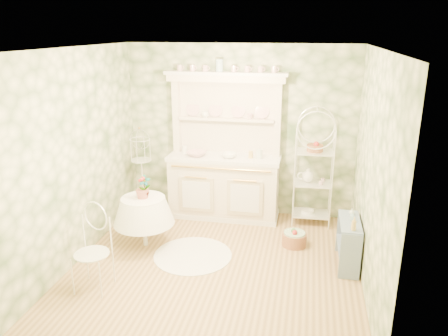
% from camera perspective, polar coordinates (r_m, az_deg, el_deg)
% --- Properties ---
extents(floor, '(3.60, 3.60, 0.00)m').
position_cam_1_polar(floor, '(5.79, -0.98, -12.43)').
color(floor, tan).
rests_on(floor, ground).
extents(ceiling, '(3.60, 3.60, 0.00)m').
position_cam_1_polar(ceiling, '(5.00, -1.15, 15.36)').
color(ceiling, white).
rests_on(ceiling, floor).
extents(wall_left, '(3.60, 3.60, 0.00)m').
position_cam_1_polar(wall_left, '(5.87, -18.50, 1.43)').
color(wall_left, beige).
rests_on(wall_left, floor).
extents(wall_right, '(3.60, 3.60, 0.00)m').
position_cam_1_polar(wall_right, '(5.18, 18.80, -0.74)').
color(wall_right, beige).
rests_on(wall_right, floor).
extents(wall_back, '(3.60, 3.60, 0.00)m').
position_cam_1_polar(wall_back, '(6.94, 2.08, 4.81)').
color(wall_back, beige).
rests_on(wall_back, floor).
extents(wall_front, '(3.60, 3.60, 0.00)m').
position_cam_1_polar(wall_front, '(3.62, -7.14, -7.98)').
color(wall_front, beige).
rests_on(wall_front, floor).
extents(kitchen_dresser, '(1.87, 0.61, 2.29)m').
position_cam_1_polar(kitchen_dresser, '(6.76, 0.01, 2.66)').
color(kitchen_dresser, white).
rests_on(kitchen_dresser, floor).
extents(bakers_rack, '(0.54, 0.39, 1.70)m').
position_cam_1_polar(bakers_rack, '(6.74, 11.60, -0.36)').
color(bakers_rack, white).
rests_on(bakers_rack, floor).
extents(side_shelf, '(0.30, 0.74, 0.62)m').
position_cam_1_polar(side_shelf, '(5.85, 15.92, -9.37)').
color(side_shelf, '#768BA8').
rests_on(side_shelf, floor).
extents(round_table, '(0.63, 0.63, 0.64)m').
position_cam_1_polar(round_table, '(6.20, -10.34, -7.23)').
color(round_table, white).
rests_on(round_table, floor).
extents(cafe_chair, '(0.51, 0.51, 0.89)m').
position_cam_1_polar(cafe_chair, '(5.31, -16.89, -10.74)').
color(cafe_chair, white).
rests_on(cafe_chair, floor).
extents(birdcage_stand, '(0.35, 0.35, 1.48)m').
position_cam_1_polar(birdcage_stand, '(7.12, -10.68, -0.27)').
color(birdcage_stand, white).
rests_on(birdcage_stand, floor).
extents(floor_basket, '(0.44, 0.44, 0.22)m').
position_cam_1_polar(floor_basket, '(6.26, 9.16, -9.03)').
color(floor_basket, '#A46745').
rests_on(floor_basket, floor).
extents(lace_rug, '(1.34, 1.34, 0.01)m').
position_cam_1_polar(lace_rug, '(5.99, -4.09, -11.29)').
color(lace_rug, white).
rests_on(lace_rug, floor).
extents(bowl_floral, '(0.37, 0.37, 0.07)m').
position_cam_1_polar(bowl_floral, '(6.82, -3.59, 1.65)').
color(bowl_floral, white).
rests_on(bowl_floral, kitchen_dresser).
extents(bowl_white, '(0.27, 0.27, 0.07)m').
position_cam_1_polar(bowl_white, '(6.71, 0.66, 1.41)').
color(bowl_white, white).
rests_on(bowl_white, kitchen_dresser).
extents(cup_left, '(0.13, 0.13, 0.09)m').
position_cam_1_polar(cup_left, '(6.87, -2.47, 6.87)').
color(cup_left, white).
rests_on(cup_left, kitchen_dresser).
extents(cup_right, '(0.11, 0.11, 0.08)m').
position_cam_1_polar(cup_right, '(6.75, 3.40, 6.66)').
color(cup_right, white).
rests_on(cup_right, kitchen_dresser).
extents(potted_geranium, '(0.20, 0.17, 0.32)m').
position_cam_1_polar(potted_geranium, '(5.97, -10.33, -2.69)').
color(potted_geranium, '#3F7238').
rests_on(potted_geranium, round_table).
extents(bottle_amber, '(0.08, 0.08, 0.16)m').
position_cam_1_polar(bottle_amber, '(5.45, 16.60, -7.16)').
color(bottle_amber, tan).
rests_on(bottle_amber, side_shelf).
extents(bottle_blue, '(0.06, 0.06, 0.12)m').
position_cam_1_polar(bottle_blue, '(5.71, 16.39, -6.28)').
color(bottle_blue, '#A3C7D4').
rests_on(bottle_blue, side_shelf).
extents(bottle_glass, '(0.09, 0.09, 0.09)m').
position_cam_1_polar(bottle_glass, '(5.88, 16.35, -5.61)').
color(bottle_glass, silver).
rests_on(bottle_glass, side_shelf).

